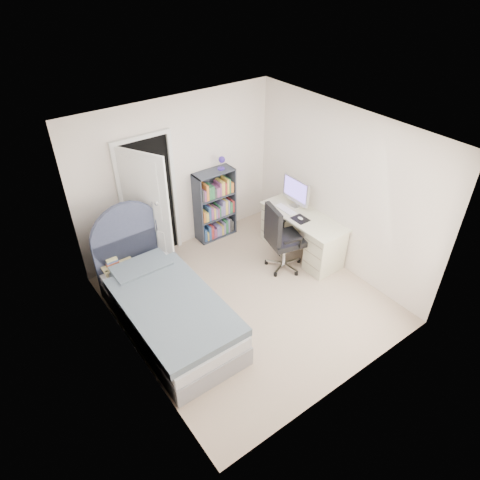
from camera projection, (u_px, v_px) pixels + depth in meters
room_shell at (248, 228)px, 5.47m from camera, size 3.50×3.70×2.60m
door at (148, 209)px, 6.28m from camera, size 0.92×0.74×2.06m
bed at (166, 307)px, 5.63m from camera, size 1.09×2.28×1.40m
nightstand at (115, 267)px, 6.15m from camera, size 0.44×0.44×0.64m
floor_lamp at (159, 246)px, 6.36m from camera, size 0.19×0.19×1.31m
bookcase at (215, 207)px, 7.22m from camera, size 0.69×0.30×1.46m
desk at (302, 232)px, 6.91m from camera, size 0.59×1.48×1.21m
office_chair at (280, 236)px, 6.44m from camera, size 0.61×0.63×1.13m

